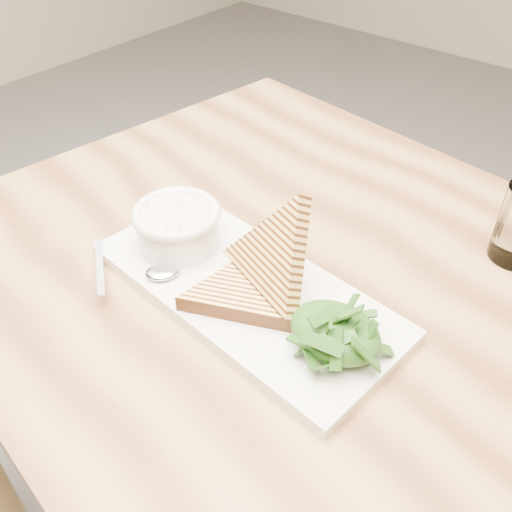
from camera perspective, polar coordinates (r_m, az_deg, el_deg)
The scene contains 12 objects.
table_top at distance 0.71m, azimuth 10.82°, elevation -6.79°, with size 1.19×0.79×0.04m, color #A07A46.
table_leg_bl at distance 1.41m, azimuth -2.63°, elevation 0.98°, with size 0.06×0.06×0.71m, color #A07A46.
platter at distance 0.70m, azimuth -1.04°, elevation -3.42°, with size 0.40×0.18×0.02m, color silver.
soup_bowl at distance 0.75m, azimuth -7.80°, elevation 2.50°, with size 0.11×0.11×0.04m, color silver.
soup at distance 0.74m, azimuth -7.98°, elevation 4.13°, with size 0.09×0.09×0.01m, color beige.
bowl_rim at distance 0.74m, azimuth -8.00°, elevation 4.25°, with size 0.12×0.12×0.01m, color silver.
sandwich_flat at distance 0.67m, azimuth -1.27°, elevation -3.60°, with size 0.16×0.16×0.02m, color #D9AD5A, non-canonical shape.
sandwich_lean at distance 0.66m, azimuth 1.75°, elevation 0.05°, with size 0.16×0.16×0.09m, color #D9AD5A, non-canonical shape.
salad_base at distance 0.62m, azimuth 7.92°, elevation -7.53°, with size 0.10×0.08×0.04m, color #183B0C.
arugula_pile at distance 0.62m, azimuth 7.98°, elevation -7.10°, with size 0.11×0.10×0.05m, color #2B5F1E, non-canonical shape.
spoon_bowl at distance 0.72m, azimuth -9.35°, elevation -1.58°, with size 0.03×0.04×0.01m, color silver.
spoon_handle at distance 0.74m, azimuth -15.35°, elevation -1.02°, with size 0.11×0.01×0.00m, color silver.
Camera 1 is at (0.38, -0.30, 1.24)m, focal length 40.00 mm.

